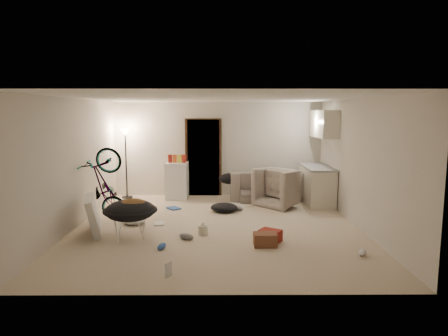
{
  "coord_description": "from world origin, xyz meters",
  "views": [
    {
      "loc": [
        0.09,
        -7.65,
        2.24
      ],
      "look_at": [
        0.14,
        0.6,
        1.08
      ],
      "focal_mm": 32.0,
      "sensor_mm": 36.0,
      "label": 1
    }
  ],
  "objects_px": {
    "drink_case_b": "(270,236)",
    "juicer": "(203,229)",
    "kitchen_counter": "(317,186)",
    "drink_case_a": "(265,240)",
    "saucer_chair": "(130,215)",
    "mini_fridge": "(177,181)",
    "floor_lamp": "(126,148)",
    "bicycle": "(106,202)",
    "sofa": "(267,189)",
    "tv_box": "(93,215)",
    "armchair": "(285,191)"
  },
  "relations": [
    {
      "from": "drink_case_a",
      "to": "bicycle",
      "type": "bearing_deg",
      "value": 151.6
    },
    {
      "from": "kitchen_counter",
      "to": "bicycle",
      "type": "relative_size",
      "value": 0.96
    },
    {
      "from": "kitchen_counter",
      "to": "drink_case_a",
      "type": "xyz_separation_m",
      "value": [
        -1.61,
        -3.19,
        -0.33
      ]
    },
    {
      "from": "kitchen_counter",
      "to": "saucer_chair",
      "type": "xyz_separation_m",
      "value": [
        -3.98,
        -2.7,
        -0.03
      ]
    },
    {
      "from": "sofa",
      "to": "juicer",
      "type": "bearing_deg",
      "value": 62.01
    },
    {
      "from": "sofa",
      "to": "bicycle",
      "type": "distance_m",
      "value": 4.11
    },
    {
      "from": "floor_lamp",
      "to": "juicer",
      "type": "bearing_deg",
      "value": -56.34
    },
    {
      "from": "sofa",
      "to": "juicer",
      "type": "relative_size",
      "value": 7.51
    },
    {
      "from": "bicycle",
      "to": "tv_box",
      "type": "xyz_separation_m",
      "value": [
        0.0,
        -0.79,
        -0.07
      ]
    },
    {
      "from": "kitchen_counter",
      "to": "sofa",
      "type": "bearing_deg",
      "value": 159.17
    },
    {
      "from": "sofa",
      "to": "armchair",
      "type": "xyz_separation_m",
      "value": [
        0.38,
        -0.6,
        0.06
      ]
    },
    {
      "from": "floor_lamp",
      "to": "tv_box",
      "type": "xyz_separation_m",
      "value": [
        0.1,
        -3.06,
        -0.97
      ]
    },
    {
      "from": "drink_case_a",
      "to": "juicer",
      "type": "height_order",
      "value": "juicer"
    },
    {
      "from": "tv_box",
      "to": "drink_case_b",
      "type": "height_order",
      "value": "tv_box"
    },
    {
      "from": "drink_case_a",
      "to": "saucer_chair",
      "type": "bearing_deg",
      "value": 166.56
    },
    {
      "from": "sofa",
      "to": "tv_box",
      "type": "distance_m",
      "value": 4.56
    },
    {
      "from": "floor_lamp",
      "to": "saucer_chair",
      "type": "height_order",
      "value": "floor_lamp"
    },
    {
      "from": "sofa",
      "to": "tv_box",
      "type": "height_order",
      "value": "tv_box"
    },
    {
      "from": "armchair",
      "to": "juicer",
      "type": "distance_m",
      "value": 3.08
    },
    {
      "from": "drink_case_b",
      "to": "juicer",
      "type": "height_order",
      "value": "juicer"
    },
    {
      "from": "floor_lamp",
      "to": "armchair",
      "type": "distance_m",
      "value": 4.22
    },
    {
      "from": "tv_box",
      "to": "mini_fridge",
      "type": "bearing_deg",
      "value": 51.22
    },
    {
      "from": "armchair",
      "to": "drink_case_a",
      "type": "height_order",
      "value": "armchair"
    },
    {
      "from": "tv_box",
      "to": "saucer_chair",
      "type": "bearing_deg",
      "value": -37.06
    },
    {
      "from": "floor_lamp",
      "to": "juicer",
      "type": "xyz_separation_m",
      "value": [
        2.14,
        -3.22,
        -1.21
      ]
    },
    {
      "from": "floor_lamp",
      "to": "mini_fridge",
      "type": "xyz_separation_m",
      "value": [
        1.33,
        -0.1,
        -0.84
      ]
    },
    {
      "from": "kitchen_counter",
      "to": "bicycle",
      "type": "distance_m",
      "value": 5.0
    },
    {
      "from": "floor_lamp",
      "to": "drink_case_b",
      "type": "distance_m",
      "value": 5.05
    },
    {
      "from": "kitchen_counter",
      "to": "tv_box",
      "type": "xyz_separation_m",
      "value": [
        -4.73,
        -2.41,
        -0.1
      ]
    },
    {
      "from": "kitchen_counter",
      "to": "drink_case_b",
      "type": "height_order",
      "value": "kitchen_counter"
    },
    {
      "from": "floor_lamp",
      "to": "saucer_chair",
      "type": "relative_size",
      "value": 1.88
    },
    {
      "from": "drink_case_b",
      "to": "juicer",
      "type": "distance_m",
      "value": 1.25
    },
    {
      "from": "armchair",
      "to": "juicer",
      "type": "relative_size",
      "value": 4.1
    },
    {
      "from": "armchair",
      "to": "mini_fridge",
      "type": "distance_m",
      "value": 2.79
    },
    {
      "from": "mini_fridge",
      "to": "kitchen_counter",
      "type": "bearing_deg",
      "value": -7.49
    },
    {
      "from": "drink_case_a",
      "to": "juicer",
      "type": "xyz_separation_m",
      "value": [
        -1.07,
        0.62,
        -0.01
      ]
    },
    {
      "from": "floor_lamp",
      "to": "armchair",
      "type": "bearing_deg",
      "value": -11.2
    },
    {
      "from": "mini_fridge",
      "to": "juicer",
      "type": "relative_size",
      "value": 3.78
    },
    {
      "from": "floor_lamp",
      "to": "mini_fridge",
      "type": "height_order",
      "value": "floor_lamp"
    },
    {
      "from": "armchair",
      "to": "saucer_chair",
      "type": "height_order",
      "value": "saucer_chair"
    },
    {
      "from": "kitchen_counter",
      "to": "drink_case_b",
      "type": "xyz_separation_m",
      "value": [
        -1.5,
        -2.95,
        -0.34
      ]
    },
    {
      "from": "tv_box",
      "to": "drink_case_b",
      "type": "relative_size",
      "value": 2.89
    },
    {
      "from": "kitchen_counter",
      "to": "sofa",
      "type": "height_order",
      "value": "kitchen_counter"
    },
    {
      "from": "bicycle",
      "to": "drink_case_b",
      "type": "distance_m",
      "value": 3.51
    },
    {
      "from": "armchair",
      "to": "juicer",
      "type": "height_order",
      "value": "armchair"
    },
    {
      "from": "sofa",
      "to": "drink_case_b",
      "type": "xyz_separation_m",
      "value": [
        -0.31,
        -3.4,
        -0.17
      ]
    },
    {
      "from": "saucer_chair",
      "to": "bicycle",
      "type": "bearing_deg",
      "value": 125.07
    },
    {
      "from": "kitchen_counter",
      "to": "drink_case_a",
      "type": "bearing_deg",
      "value": -116.84
    },
    {
      "from": "armchair",
      "to": "tv_box",
      "type": "xyz_separation_m",
      "value": [
        -3.93,
        -2.26,
        0.01
      ]
    },
    {
      "from": "juicer",
      "to": "drink_case_b",
      "type": "bearing_deg",
      "value": -17.64
    }
  ]
}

